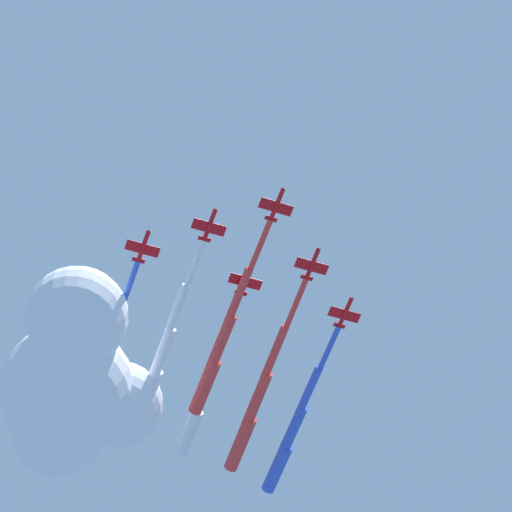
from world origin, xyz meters
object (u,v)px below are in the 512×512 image
jet_starboard_inner (162,354)px  jet_port_mid (202,395)px  jet_lead (221,343)px  jet_port_outer (97,379)px  jet_port_inner (257,400)px  jet_starboard_mid (293,431)px

jet_starboard_inner → jet_port_mid: (7.55, -13.87, 0.87)m
jet_lead → jet_starboard_inner: bearing=54.5°
jet_port_mid → jet_port_outer: 27.06m
jet_port_inner → jet_starboard_mid: size_ratio=1.09×
jet_starboard_inner → jet_port_mid: 15.82m
jet_starboard_inner → jet_port_outer: bearing=43.8°
jet_lead → jet_starboard_mid: 32.27m
jet_lead → jet_starboard_inner: (8.83, 12.39, 0.34)m
jet_lead → jet_starboard_inner: jet_starboard_inner is taller
jet_port_inner → jet_port_mid: (5.72, 12.87, 2.87)m
jet_port_inner → jet_starboard_inner: jet_starboard_inner is taller
jet_port_outer → jet_port_mid: bearing=-101.9°
jet_port_inner → jet_lead: bearing=126.6°
jet_lead → jet_port_inner: 17.95m
jet_port_inner → jet_starboard_inner: bearing=93.9°
jet_port_inner → jet_starboard_mid: jet_starboard_mid is taller
jet_starboard_inner → jet_port_outer: size_ratio=0.95×
jet_port_inner → jet_port_outer: size_ratio=1.03×
jet_lead → jet_port_mid: bearing=-5.2°
jet_lead → jet_port_mid: size_ratio=1.12×
jet_port_inner → jet_port_outer: 40.93m
jet_starboard_inner → jet_starboard_mid: 40.63m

